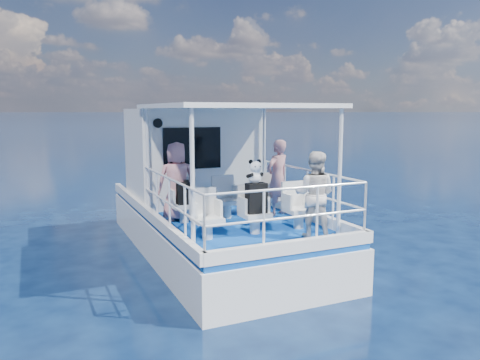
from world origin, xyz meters
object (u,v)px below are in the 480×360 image
object	(u,v)px
backpack_center	(256,198)
passenger_port_fwd	(177,181)
panda	(255,171)
passenger_stbd_aft	(314,195)

from	to	relation	value
backpack_center	passenger_port_fwd	bearing A→B (deg)	121.13
passenger_port_fwd	panda	world-z (taller)	passenger_port_fwd
passenger_port_fwd	passenger_stbd_aft	size ratio (longest dim) A/B	1.05
passenger_port_fwd	passenger_stbd_aft	bearing A→B (deg)	142.85
passenger_stbd_aft	panda	distance (m)	1.10
passenger_stbd_aft	passenger_port_fwd	bearing A→B (deg)	-7.79
passenger_stbd_aft	backpack_center	distance (m)	1.01
passenger_stbd_aft	backpack_center	xyz separation A→B (m)	(-0.82, 0.58, -0.10)
backpack_center	panda	world-z (taller)	panda
backpack_center	panda	xyz separation A→B (m)	(-0.02, 0.02, 0.47)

